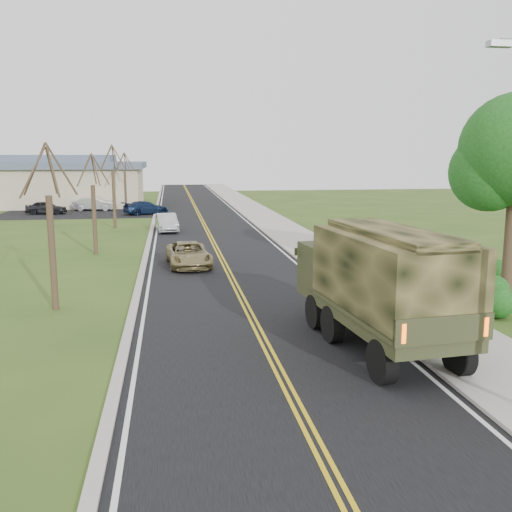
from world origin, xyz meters
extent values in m
plane|color=#2E4918|center=(0.00, 0.00, 0.00)|extent=(160.00, 160.00, 0.00)
cube|color=black|center=(0.00, 40.00, 0.01)|extent=(8.00, 120.00, 0.01)
cube|color=#9E998E|center=(4.15, 40.00, 0.06)|extent=(0.30, 120.00, 0.12)
cube|color=#9E998E|center=(5.90, 40.00, 0.05)|extent=(3.20, 120.00, 0.10)
cube|color=#9E998E|center=(-4.15, 40.00, 0.05)|extent=(0.30, 120.00, 0.10)
cube|color=gray|center=(3.70, -0.50, 7.75)|extent=(0.50, 0.22, 0.12)
cylinder|color=#38281C|center=(11.00, 10.00, 2.52)|extent=(0.44, 0.44, 5.04)
sphere|color=#134514|center=(10.20, 10.50, 4.95)|extent=(3.24, 3.24, 3.24)
cylinder|color=#38281C|center=(-7.00, 10.00, 2.10)|extent=(0.24, 0.24, 4.20)
cylinder|color=#38281C|center=(-6.52, 10.13, 5.13)|extent=(1.01, 0.33, 1.90)
cylinder|color=#38281C|center=(-6.97, 10.62, 5.05)|extent=(0.13, 1.29, 1.74)
cylinder|color=#38281C|center=(-7.46, 10.18, 5.13)|extent=(0.98, 0.43, 1.90)
cylinder|color=#38281C|center=(-7.39, 9.52, 5.05)|extent=(0.79, 1.05, 1.77)
cylinder|color=#38281C|center=(-6.73, 9.59, 5.13)|extent=(0.58, 0.90, 1.90)
cylinder|color=#38281C|center=(-7.00, 22.00, 1.98)|extent=(0.24, 0.24, 3.96)
cylinder|color=#38281C|center=(-6.55, 22.12, 4.83)|extent=(0.96, 0.32, 1.79)
cylinder|color=#38281C|center=(-6.97, 22.58, 4.76)|extent=(0.12, 1.22, 1.65)
cylinder|color=#38281C|center=(-7.43, 22.17, 4.83)|extent=(0.93, 0.41, 1.79)
cylinder|color=#38281C|center=(-7.37, 21.55, 4.76)|extent=(0.75, 0.99, 1.67)
cylinder|color=#38281C|center=(-6.75, 21.61, 4.83)|extent=(0.55, 0.85, 1.80)
cylinder|color=#38281C|center=(-7.00, 34.00, 2.22)|extent=(0.24, 0.24, 4.44)
cylinder|color=#38281C|center=(-6.50, 34.13, 5.42)|extent=(1.07, 0.35, 2.00)
cylinder|color=#38281C|center=(-6.97, 34.65, 5.34)|extent=(0.13, 1.36, 1.84)
cylinder|color=#38281C|center=(-7.49, 34.19, 5.42)|extent=(1.03, 0.46, 2.00)
cylinder|color=#38281C|center=(-7.41, 33.49, 5.34)|extent=(0.83, 1.10, 1.87)
cylinder|color=#38281C|center=(-6.72, 33.56, 5.42)|extent=(0.61, 0.95, 2.01)
cylinder|color=#38281C|center=(-7.00, 46.00, 2.04)|extent=(0.24, 0.24, 4.08)
cylinder|color=#38281C|center=(-6.54, 46.12, 4.98)|extent=(0.99, 0.33, 1.84)
cylinder|color=#38281C|center=(-6.97, 46.60, 4.91)|extent=(0.13, 1.25, 1.69)
cylinder|color=#38281C|center=(-7.45, 46.17, 4.98)|extent=(0.95, 0.42, 1.85)
cylinder|color=#38281C|center=(-7.38, 45.53, 4.91)|extent=(0.77, 1.02, 1.72)
cylinder|color=#38281C|center=(-6.74, 45.60, 4.98)|extent=(0.57, 0.88, 1.85)
cube|color=tan|center=(-16.00, 56.00, 2.10)|extent=(20.00, 12.00, 4.20)
cube|color=#475466|center=(-16.00, 56.00, 4.50)|extent=(21.00, 13.00, 0.70)
cube|color=#475466|center=(-16.00, 56.00, 5.20)|extent=(14.00, 8.00, 0.90)
cube|color=black|center=(-10.00, 46.00, 0.01)|extent=(18.00, 10.00, 0.02)
cylinder|color=black|center=(2.39, 1.58, 0.57)|extent=(0.47, 1.16, 1.13)
cylinder|color=black|center=(4.54, 1.79, 0.57)|extent=(0.47, 1.16, 1.13)
cylinder|color=black|center=(2.06, 4.86, 0.57)|extent=(0.47, 1.16, 1.13)
cylinder|color=black|center=(4.22, 5.08, 0.57)|extent=(0.47, 1.16, 1.13)
cylinder|color=black|center=(1.92, 6.30, 0.57)|extent=(0.47, 1.16, 1.13)
cylinder|color=black|center=(4.07, 6.51, 0.57)|extent=(0.47, 1.16, 1.13)
cube|color=#32371E|center=(3.20, 4.35, 1.08)|extent=(3.18, 7.42, 0.36)
cube|color=#32371E|center=(2.94, 6.97, 1.96)|extent=(2.66, 2.19, 1.44)
cube|color=black|center=(2.85, 7.89, 2.16)|extent=(2.26, 0.31, 0.72)
cube|color=#32371E|center=(3.29, 3.48, 1.34)|extent=(3.11, 5.69, 0.15)
cube|color=black|center=(3.29, 3.48, 2.42)|extent=(3.11, 5.69, 2.06)
cube|color=black|center=(3.29, 3.48, 3.50)|extent=(2.18, 5.60, 0.26)
cube|color=#32371E|center=(3.56, 0.76, 1.60)|extent=(2.58, 0.38, 0.67)
cube|color=#FF590C|center=(2.49, 0.60, 1.60)|extent=(0.11, 0.05, 0.46)
cube|color=#FF590C|center=(4.64, 0.81, 1.60)|extent=(0.11, 0.05, 0.46)
imported|color=#8D7F50|center=(-1.85, 17.60, 0.62)|extent=(2.40, 4.61, 1.24)
imported|color=silver|center=(-3.00, 31.44, 0.67)|extent=(1.83, 4.17, 1.33)
imported|color=#101C3D|center=(9.84, 14.64, 0.78)|extent=(5.61, 2.81, 1.56)
imported|color=black|center=(-14.49, 45.82, 0.64)|extent=(3.92, 1.93, 1.29)
imported|color=silver|center=(-10.38, 48.98, 0.70)|extent=(4.39, 1.87, 1.41)
imported|color=#101F3C|center=(-5.02, 44.36, 0.64)|extent=(4.75, 3.48, 1.28)
camera|label=1|loc=(-2.72, -11.26, 5.62)|focal=40.00mm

